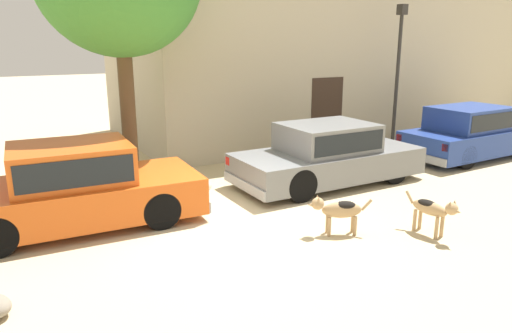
% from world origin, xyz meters
% --- Properties ---
extents(ground_plane, '(80.00, 80.00, 0.00)m').
position_xyz_m(ground_plane, '(0.00, 0.00, 0.00)').
color(ground_plane, '#CCB78E').
extents(parked_sedan_nearest, '(4.42, 2.05, 1.45)m').
position_xyz_m(parked_sedan_nearest, '(-2.49, 1.21, 0.71)').
color(parked_sedan_nearest, '#D15619').
rests_on(parked_sedan_nearest, ground_plane).
extents(parked_sedan_second, '(4.42, 1.81, 1.36)m').
position_xyz_m(parked_sedan_second, '(2.88, 1.11, 0.67)').
color(parked_sedan_second, slate).
rests_on(parked_sedan_second, ground_plane).
extents(parked_sedan_third, '(4.31, 1.80, 1.41)m').
position_xyz_m(parked_sedan_third, '(7.79, 1.13, 0.71)').
color(parked_sedan_third, navy).
rests_on(parked_sedan_third, ground_plane).
extents(apartment_block, '(13.92, 6.30, 7.63)m').
position_xyz_m(apartment_block, '(7.03, 7.01, 3.81)').
color(apartment_block, '#BCB299').
rests_on(apartment_block, ground_plane).
extents(stray_dog_spotted, '(0.26, 1.06, 0.70)m').
position_xyz_m(stray_dog_spotted, '(2.55, -2.15, 0.46)').
color(stray_dog_spotted, tan).
rests_on(stray_dog_spotted, ground_plane).
extents(stray_dog_tan, '(1.00, 0.55, 0.68)m').
position_xyz_m(stray_dog_tan, '(1.21, -1.35, 0.44)').
color(stray_dog_tan, tan).
rests_on(stray_dog_tan, ground_plane).
extents(street_lamp, '(0.22, 0.22, 4.09)m').
position_xyz_m(street_lamp, '(6.60, 2.83, 2.59)').
color(street_lamp, '#2D2B28').
rests_on(street_lamp, ground_plane).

